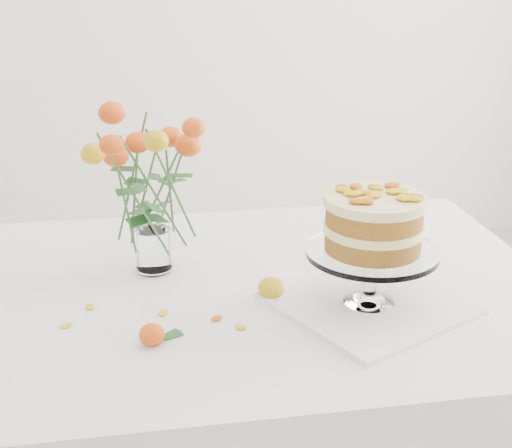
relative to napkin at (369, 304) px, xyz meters
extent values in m
cube|color=tan|center=(-0.28, 0.13, -0.03)|extent=(1.40, 0.90, 0.04)
cylinder|color=tan|center=(0.34, 0.50, -0.41)|extent=(0.06, 0.06, 0.71)
cube|color=white|center=(-0.28, 0.13, -0.01)|extent=(1.42, 0.92, 0.01)
cube|color=white|center=(-0.28, 0.59, -0.11)|extent=(1.42, 0.01, 0.20)
cube|color=white|center=(0.00, 0.00, 0.00)|extent=(0.44, 0.44, 0.01)
cylinder|color=white|center=(0.00, 0.00, 0.06)|extent=(0.03, 0.03, 0.08)
cylinder|color=white|center=(0.00, 0.00, 0.11)|extent=(0.26, 0.26, 0.01)
cylinder|color=#8F5B20|center=(0.00, 0.00, 0.14)|extent=(0.22, 0.22, 0.04)
cylinder|color=#FFE7A4|center=(0.00, 0.00, 0.16)|extent=(0.23, 0.23, 0.02)
cylinder|color=#8F5B20|center=(0.00, 0.00, 0.19)|extent=(0.22, 0.22, 0.04)
cylinder|color=#FFE7A4|center=(0.00, 0.00, 0.22)|extent=(0.23, 0.23, 0.02)
cylinder|color=white|center=(-0.41, 0.24, 0.00)|extent=(0.06, 0.06, 0.01)
cylinder|color=white|center=(-0.41, 0.24, 0.05)|extent=(0.08, 0.08, 0.09)
ellipsoid|color=gold|center=(-0.18, 0.07, 0.02)|extent=(0.05, 0.05, 0.05)
cylinder|color=#2D5522|center=(-0.15, 0.07, 0.00)|extent=(0.06, 0.01, 0.01)
ellipsoid|color=#DB500A|center=(-0.43, -0.08, 0.01)|extent=(0.05, 0.05, 0.04)
cylinder|color=#2D5522|center=(-0.40, -0.07, 0.00)|extent=(0.05, 0.02, 0.00)
ellipsoid|color=gold|center=(-0.40, 0.03, 0.00)|extent=(0.03, 0.02, 0.00)
ellipsoid|color=gold|center=(-0.30, -0.01, 0.00)|extent=(0.03, 0.02, 0.00)
ellipsoid|color=gold|center=(-0.26, -0.05, 0.00)|extent=(0.03, 0.02, 0.00)
ellipsoid|color=gold|center=(-0.54, 0.08, 0.00)|extent=(0.03, 0.02, 0.00)
ellipsoid|color=gold|center=(-0.58, 0.01, 0.00)|extent=(0.03, 0.02, 0.00)
camera|label=1|loc=(-0.43, -1.20, 0.65)|focal=50.00mm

